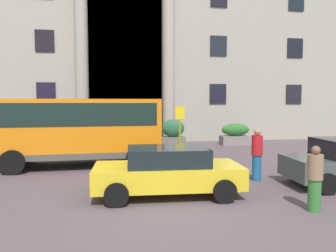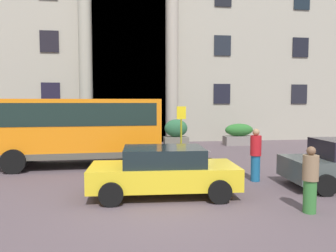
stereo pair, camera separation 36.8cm
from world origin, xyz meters
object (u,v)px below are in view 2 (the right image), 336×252
Objects in this scene: hedge_planter_west at (239,135)px; hedge_planter_east at (176,133)px; orange_minibus at (80,126)px; bus_stop_sign at (181,126)px; parked_sedan_second at (164,171)px; pedestrian_man_crossing at (256,155)px; hedge_planter_far_west at (57,136)px; pedestrian_child_trailing at (310,180)px; motorcycle_far_end at (190,163)px.

hedge_planter_east is at bearing 178.70° from hedge_planter_west.
bus_stop_sign is at bearing 15.30° from orange_minibus.
hedge_planter_east is (0.38, 3.98, -0.73)m from bus_stop_sign.
hedge_planter_east is at bearing 81.59° from parked_sedan_second.
hedge_planter_east is 0.39× the size of parked_sedan_second.
pedestrian_man_crossing is at bearing -32.06° from orange_minibus.
hedge_planter_east is at bearing 84.55° from bus_stop_sign.
bus_stop_sign is 5.23m from pedestrian_man_crossing.
pedestrian_child_trailing is at bearing -54.51° from hedge_planter_far_west.
orange_minibus reaches higher than bus_stop_sign.
motorcycle_far_end is 4.60m from pedestrian_child_trailing.
orange_minibus reaches higher than pedestrian_man_crossing.
parked_sedan_second reaches higher than motorcycle_far_end.
motorcycle_far_end is at bearing -120.68° from hedge_planter_west.
parked_sedan_second is at bearing -120.21° from hedge_planter_west.
pedestrian_man_crossing is (3.21, 1.23, 0.18)m from parked_sedan_second.
hedge_planter_east is 0.79× the size of motorcycle_far_end.
motorcycle_far_end is (-0.75, -7.92, -0.32)m from hedge_planter_east.
hedge_planter_far_west is 0.45× the size of parked_sedan_second.
orange_minibus is 3.75× the size of pedestrian_man_crossing.
hedge_planter_west is 0.44× the size of parked_sedan_second.
hedge_planter_east reaches higher than parked_sedan_second.
bus_stop_sign is 0.59× the size of parked_sedan_second.
orange_minibus is 4.71m from bus_stop_sign.
bus_stop_sign reaches higher than pedestrian_child_trailing.
bus_stop_sign reaches higher than hedge_planter_west.
orange_minibus is 10.30m from hedge_planter_west.
orange_minibus reaches higher than hedge_planter_east.
orange_minibus is at bearing 8.40° from pedestrian_man_crossing.
hedge_planter_west is 0.90× the size of motorcycle_far_end.
hedge_planter_east is at bearing 45.71° from orange_minibus.
pedestrian_man_crossing is at bearing -106.66° from hedge_planter_west.
bus_stop_sign is at bearing -95.45° from hedge_planter_east.
bus_stop_sign is 5.85m from hedge_planter_west.
orange_minibus is at bearing -132.03° from hedge_planter_east.
orange_minibus is at bearing -162.44° from bus_stop_sign.
motorcycle_far_end is 1.17× the size of pedestrian_man_crossing.
motorcycle_far_end is (-0.37, -3.94, -1.05)m from bus_stop_sign.
hedge_planter_west is 1.14× the size of hedge_planter_east.
hedge_planter_far_west is 1.08× the size of pedestrian_man_crossing.
hedge_planter_west is at bearing 42.29° from bus_stop_sign.
parked_sedan_second is 2.37× the size of pedestrian_man_crossing.
orange_minibus reaches higher than parked_sedan_second.
hedge_planter_east is at bearing 72.69° from motorcycle_far_end.
bus_stop_sign is at bearing 78.16° from parked_sedan_second.
hedge_planter_east is 1.01× the size of pedestrian_child_trailing.
parked_sedan_second is at bearing -130.43° from motorcycle_far_end.
motorcycle_far_end is (-4.64, -7.83, -0.18)m from hedge_planter_west.
orange_minibus is 3.59× the size of hedge_planter_west.
pedestrian_man_crossing reaches higher than pedestrian_child_trailing.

